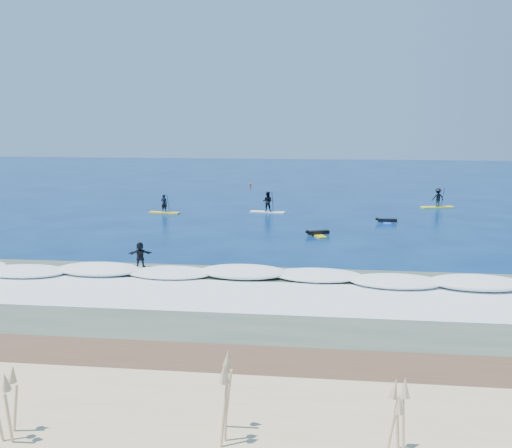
# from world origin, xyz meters

# --- Properties ---
(ground) EXTENTS (160.00, 160.00, 0.00)m
(ground) POSITION_xyz_m (0.00, 0.00, 0.00)
(ground) COLOR #031A43
(ground) RESTS_ON ground
(wet_sand_strip) EXTENTS (90.00, 5.00, 0.08)m
(wet_sand_strip) POSITION_xyz_m (0.00, -21.50, 0.00)
(wet_sand_strip) COLOR #4C3523
(wet_sand_strip) RESTS_ON ground
(shallow_water) EXTENTS (90.00, 13.00, 0.01)m
(shallow_water) POSITION_xyz_m (0.00, -14.00, 0.01)
(shallow_water) COLOR #374B3C
(shallow_water) RESTS_ON ground
(breaking_wave) EXTENTS (40.00, 6.00, 0.30)m
(breaking_wave) POSITION_xyz_m (0.00, -10.00, 0.00)
(breaking_wave) COLOR white
(breaking_wave) RESTS_ON ground
(whitewater) EXTENTS (34.00, 5.00, 0.02)m
(whitewater) POSITION_xyz_m (0.00, -13.00, 0.00)
(whitewater) COLOR silver
(whitewater) RESTS_ON ground
(dune_grass) EXTENTS (40.00, 4.00, 1.70)m
(dune_grass) POSITION_xyz_m (0.00, -27.00, 1.85)
(dune_grass) COLOR #D7B784
(dune_grass) RESTS_ON dune
(sup_paddler_left) EXTENTS (2.85, 1.09, 1.95)m
(sup_paddler_left) POSITION_xyz_m (-8.91, 10.16, 0.61)
(sup_paddler_left) COLOR yellow
(sup_paddler_left) RESTS_ON ground
(sup_paddler_center) EXTENTS (3.23, 1.19, 2.21)m
(sup_paddler_center) POSITION_xyz_m (0.25, 11.58, 0.83)
(sup_paddler_center) COLOR white
(sup_paddler_center) RESTS_ON ground
(sup_paddler_right) EXTENTS (3.17, 1.50, 2.16)m
(sup_paddler_right) POSITION_xyz_m (16.06, 16.32, 0.84)
(sup_paddler_right) COLOR #FAF41B
(sup_paddler_right) RESTS_ON ground
(prone_paddler_near) EXTENTS (1.77, 2.35, 0.48)m
(prone_paddler_near) POSITION_xyz_m (4.83, 1.85, 0.16)
(prone_paddler_near) COLOR yellow
(prone_paddler_near) RESTS_ON ground
(prone_paddler_far) EXTENTS (1.75, 2.22, 0.46)m
(prone_paddler_far) POSITION_xyz_m (10.36, 7.55, 0.16)
(prone_paddler_far) COLOR blue
(prone_paddler_far) RESTS_ON ground
(wave_surfer) EXTENTS (2.20, 1.01, 1.54)m
(wave_surfer) POSITION_xyz_m (-4.81, -9.21, 0.86)
(wave_surfer) COLOR white
(wave_surfer) RESTS_ON breaking_wave
(marker_buoy) EXTENTS (0.25, 0.25, 0.59)m
(marker_buoy) POSITION_xyz_m (-3.75, 30.72, 0.26)
(marker_buoy) COLOR #DA4913
(marker_buoy) RESTS_ON ground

